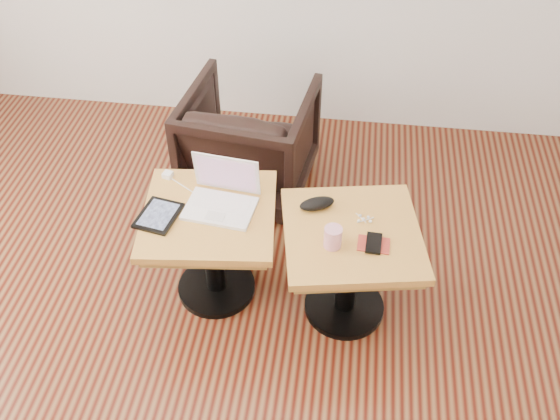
# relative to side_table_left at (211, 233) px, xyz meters

# --- Properties ---
(room_shell) EXTENTS (4.52, 4.52, 2.71)m
(room_shell) POSITION_rel_side_table_left_xyz_m (0.08, -0.65, 0.94)
(room_shell) COLOR #40110A
(room_shell) RESTS_ON ground
(side_table_left) EXTENTS (0.66, 0.66, 0.55)m
(side_table_left) POSITION_rel_side_table_left_xyz_m (0.00, 0.00, 0.00)
(side_table_left) COLOR black
(side_table_left) RESTS_ON ground
(side_table_right) EXTENTS (0.70, 0.70, 0.55)m
(side_table_right) POSITION_rel_side_table_left_xyz_m (0.66, -0.04, 0.00)
(side_table_right) COLOR black
(side_table_right) RESTS_ON ground
(laptop) EXTENTS (0.34, 0.28, 0.22)m
(laptop) POSITION_rel_side_table_left_xyz_m (0.05, 0.06, 0.18)
(laptop) COLOR white
(laptop) RESTS_ON side_table_left
(tablet) EXTENTS (0.20, 0.24, 0.02)m
(tablet) POSITION_rel_side_table_left_xyz_m (-0.22, -0.06, 0.14)
(tablet) COLOR black
(tablet) RESTS_ON side_table_left
(charging_adapter) EXTENTS (0.05, 0.05, 0.03)m
(charging_adapter) POSITION_rel_side_table_left_xyz_m (-0.25, 0.21, 0.15)
(charging_adapter) COLOR white
(charging_adapter) RESTS_ON side_table_left
(glasses_case) EXTENTS (0.18, 0.13, 0.05)m
(glasses_case) POSITION_rel_side_table_left_xyz_m (0.49, 0.09, 0.16)
(glasses_case) COLOR black
(glasses_case) RESTS_ON side_table_right
(striped_cup) EXTENTS (0.08, 0.08, 0.10)m
(striped_cup) POSITION_rel_side_table_left_xyz_m (0.57, -0.14, 0.19)
(striped_cup) COLOR #CF3D6D
(striped_cup) RESTS_ON side_table_right
(earbuds_tangle) EXTENTS (0.08, 0.05, 0.01)m
(earbuds_tangle) POSITION_rel_side_table_left_xyz_m (0.70, 0.04, 0.14)
(earbuds_tangle) COLOR white
(earbuds_tangle) RESTS_ON side_table_right
(phone_on_sleeve) EXTENTS (0.14, 0.13, 0.02)m
(phone_on_sleeve) POSITION_rel_side_table_left_xyz_m (0.75, -0.11, 0.14)
(phone_on_sleeve) COLOR maroon
(phone_on_sleeve) RESTS_ON side_table_right
(armchair) EXTENTS (0.78, 0.79, 0.65)m
(armchair) POSITION_rel_side_table_left_xyz_m (0.04, 0.85, -0.09)
(armchair) COLOR black
(armchair) RESTS_ON ground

